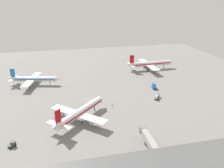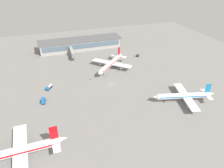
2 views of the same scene
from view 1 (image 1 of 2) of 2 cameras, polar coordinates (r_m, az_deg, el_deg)
The scene contains 12 objects.
ground at distance 150.85m, azimuth -5.28°, elevation -3.71°, with size 288.00×288.00×0.00m, color gray.
airplane_at_gate at distance 181.77m, azimuth -18.34°, elevation 1.16°, with size 38.76×31.63×11.96m.
airplane_taxiing at distance 209.71m, azimuth 9.00°, elevation 4.79°, with size 45.03×36.04×13.71m.
airplane_distant at distance 125.98m, azimuth -7.74°, elevation -6.74°, with size 33.32×33.59×12.96m.
fuel_truck at distance 153.86m, azimuth 10.72°, elevation -2.93°, with size 5.06×6.30×2.50m.
baggage_tug at distance 115.76m, azimuth -22.72°, elevation -13.16°, with size 3.74×3.63×2.30m.
catering_truck at distance 169.16m, azimuth 10.01°, elevation -0.50°, with size 2.89×5.82×3.30m.
ground_crew_worker at distance 141.86m, azimuth 0.05°, elevation -4.93°, with size 0.47×0.56×1.67m.
jet_bridge at distance 102.65m, azimuth 9.16°, elevation -13.65°, with size 3.67×23.20×6.74m.
safety_cone_near_gate at distance 192.86m, azimuth 0.46°, elevation 2.13°, with size 0.44×0.44×0.60m, color #EA590C.
safety_cone_mid_apron at distance 138.58m, azimuth -21.41°, elevation -7.45°, with size 0.44×0.44×0.60m, color #EA590C.
safety_cone_far_side at distance 157.93m, azimuth 2.57°, elevation -2.34°, with size 0.44×0.44×0.60m, color #EA590C.
Camera 1 is at (-17.90, -135.72, 63.37)m, focal length 38.23 mm.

